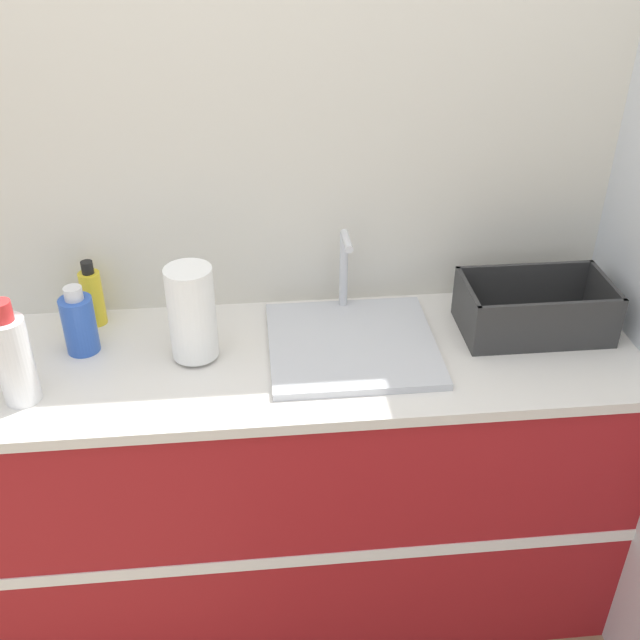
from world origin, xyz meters
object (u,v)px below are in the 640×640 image
bottle_yellow (93,296)px  bottle_white_spray (14,358)px  sink (352,340)px  paper_towel_roll (192,314)px  bottle_blue (79,323)px  dish_rack (534,313)px

bottle_yellow → bottle_white_spray: bearing=-109.8°
sink → paper_towel_roll: paper_towel_roll is taller
paper_towel_roll → bottle_blue: paper_towel_roll is taller
paper_towel_roll → bottle_blue: 0.31m
dish_rack → bottle_blue: bottle_blue is taller
paper_towel_roll → sink: bearing=1.5°
paper_towel_roll → bottle_blue: bearing=168.4°
sink → dish_rack: size_ratio=1.12×
dish_rack → bottle_yellow: bearing=172.6°
sink → bottle_yellow: sink is taller
bottle_white_spray → dish_rack: bearing=7.8°
dish_rack → bottle_blue: size_ratio=2.09×
sink → bottle_yellow: 0.73m
dish_rack → bottle_yellow: (-1.21, 0.16, 0.03)m
bottle_white_spray → bottle_yellow: (0.12, 0.34, -0.04)m
paper_towel_roll → bottle_white_spray: bottle_white_spray is taller
sink → bottle_white_spray: (-0.83, -0.15, 0.10)m
dish_rack → bottle_blue: (-1.23, 0.02, 0.03)m
dish_rack → bottle_yellow: 1.22m
sink → bottle_blue: sink is taller
dish_rack → bottle_yellow: bottle_yellow is taller
dish_rack → bottle_white_spray: bottle_white_spray is taller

